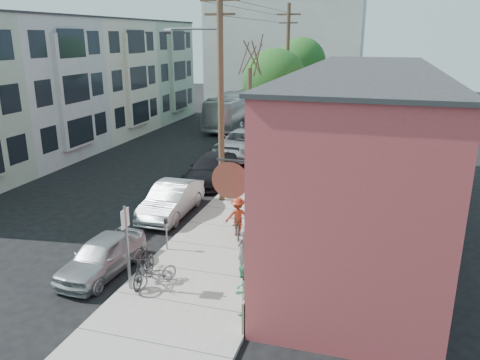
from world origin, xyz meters
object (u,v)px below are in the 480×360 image
(patron_grey, at_px, (243,249))
(car_0, at_px, (102,256))
(bus, at_px, (240,109))
(sign_post, at_px, (127,240))
(tree_leafy_mid, at_px, (275,81))
(car_3, at_px, (242,144))
(utility_pole_near, at_px, (220,91))
(patio_chair_a, at_px, (254,277))
(cyclist, at_px, (238,216))
(car_2, at_px, (212,169))
(patio_chair_b, at_px, (257,265))
(car_1, at_px, (172,200))
(parking_meter_near, at_px, (166,229))
(tree_bare, at_px, (249,125))
(car_4, at_px, (263,129))
(parking_meter_far, at_px, (235,168))
(patron_green, at_px, (243,290))
(tree_leafy_far, at_px, (301,62))
(parked_bike_a, at_px, (144,267))
(parked_bike_b, at_px, (155,274))

(patron_grey, height_order, car_0, patron_grey)
(car_0, bearing_deg, bus, 100.22)
(sign_post, xyz_separation_m, tree_leafy_mid, (0.45, 18.67, 3.18))
(car_0, xyz_separation_m, car_3, (0.00, 17.16, 0.20))
(utility_pole_near, xyz_separation_m, patio_chair_a, (3.74, -7.78, -4.82))
(cyclist, distance_m, car_2, 7.80)
(patio_chair_b, xyz_separation_m, car_1, (-5.24, 4.72, 0.15))
(parking_meter_near, xyz_separation_m, patio_chair_b, (3.79, -1.10, -0.39))
(tree_bare, distance_m, car_4, 11.83)
(parking_meter_far, relative_size, patron_green, 0.81)
(patio_chair_b, distance_m, patron_green, 2.18)
(tree_leafy_far, bearing_deg, bus, -174.74)
(parking_meter_near, height_order, parked_bike_a, parking_meter_near)
(utility_pole_near, distance_m, tree_bare, 4.36)
(tree_leafy_far, distance_m, patron_green, 29.97)
(cyclist, bearing_deg, parking_meter_far, -93.25)
(patron_green, relative_size, cyclist, 0.96)
(tree_bare, relative_size, car_2, 1.19)
(patron_green, bearing_deg, utility_pole_near, -140.18)
(patron_grey, bearing_deg, car_3, -144.35)
(tree_leafy_far, bearing_deg, car_0, -94.05)
(tree_leafy_mid, height_order, parked_bike_b, tree_leafy_mid)
(parking_meter_far, distance_m, tree_bare, 2.45)
(cyclist, relative_size, parked_bike_a, 0.86)
(parking_meter_near, bearing_deg, parking_meter_far, 90.00)
(utility_pole_near, xyz_separation_m, patio_chair_b, (3.65, -6.97, -4.82))
(patio_chair_a, bearing_deg, tree_leafy_mid, 91.12)
(parking_meter_near, relative_size, tree_leafy_mid, 0.18)
(parked_bike_b, distance_m, car_3, 17.77)
(parking_meter_near, distance_m, cyclist, 2.99)
(tree_bare, bearing_deg, utility_pole_near, -96.27)
(tree_bare, xyz_separation_m, tree_leafy_far, (0.00, 16.54, 2.47))
(patio_chair_a, relative_size, patron_grey, 0.57)
(tree_bare, xyz_separation_m, bus, (-5.33, 16.05, -1.66))
(patron_green, relative_size, car_4, 0.32)
(patron_green, xyz_separation_m, cyclist, (-1.76, 5.29, 0.03))
(tree_bare, relative_size, car_4, 1.30)
(cyclist, xyz_separation_m, car_0, (-3.63, -4.11, -0.29))
(patio_chair_a, height_order, car_4, car_4)
(tree_leafy_mid, xyz_separation_m, car_1, (-2.00, -12.10, -4.27))
(car_0, relative_size, car_4, 0.82)
(tree_leafy_far, relative_size, car_2, 1.48)
(parked_bike_a, relative_size, parked_bike_b, 1.17)
(parking_meter_near, distance_m, patio_chair_a, 4.34)
(utility_pole_near, bearing_deg, parked_bike_a, -88.52)
(tree_bare, xyz_separation_m, cyclist, (1.63, -7.56, -2.25))
(sign_post, xyz_separation_m, parked_bike_b, (0.67, 0.41, -1.27))
(sign_post, xyz_separation_m, utility_pole_near, (0.04, 8.82, 3.58))
(cyclist, bearing_deg, car_4, -100.49)
(parked_bike_b, relative_size, car_0, 0.41)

